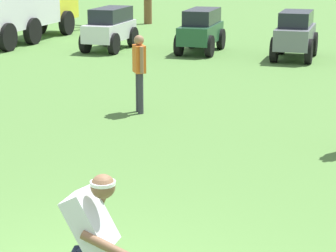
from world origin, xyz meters
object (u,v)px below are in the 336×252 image
frisbee_thrower (90,239)px  box_truck (25,6)px  parked_car_slot_b (201,29)px  teammate_deep (139,66)px  parked_car_slot_a (110,27)px  parked_car_slot_c (295,34)px

frisbee_thrower → box_truck: 18.45m
parked_car_slot_b → box_truck: (-6.48, 0.69, 0.51)m
frisbee_thrower → teammate_deep: 7.61m
parked_car_slot_a → parked_car_slot_c: (5.91, -0.17, 0.02)m
teammate_deep → box_truck: bearing=129.3°
frisbee_thrower → parked_car_slot_a: frisbee_thrower is taller
teammate_deep → box_truck: (-7.11, 8.69, 0.29)m
parked_car_slot_b → parked_car_slot_c: (2.97, -0.48, 0.02)m
parked_car_slot_b → parked_car_slot_a: bearing=-174.1°
frisbee_thrower → parked_car_slot_b: frisbee_thrower is taller
teammate_deep → parked_car_slot_c: 7.88m
teammate_deep → parked_car_slot_a: size_ratio=0.64×
frisbee_thrower → parked_car_slot_c: size_ratio=0.59×
frisbee_thrower → parked_car_slot_b: size_ratio=0.58×
teammate_deep → parked_car_slot_c: size_ratio=0.66×
parked_car_slot_c → box_truck: 9.54m
frisbee_thrower → teammate_deep: teammate_deep is taller
teammate_deep → box_truck: 11.23m
parked_car_slot_b → parked_car_slot_c: bearing=-9.2°
parked_car_slot_c → parked_car_slot_b: bearing=170.8°
teammate_deep → parked_car_slot_c: teammate_deep is taller
parked_car_slot_b → parked_car_slot_c: parked_car_slot_c is taller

